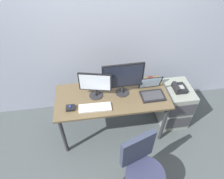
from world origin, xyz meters
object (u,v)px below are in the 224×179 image
object	(u,v)px
file_cabinet	(173,104)
office_chair	(142,172)
desk_phone	(179,88)
trackball_mouse	(70,108)
keyboard	(95,107)
monitor_side	(95,84)
monitor_main	(123,77)
laptop	(152,91)
coffee_mug	(151,80)

from	to	relation	value
file_cabinet	office_chair	bearing A→B (deg)	-128.14
desk_phone	trackball_mouse	distance (m)	1.56
office_chair	keyboard	world-z (taller)	office_chair
file_cabinet	keyboard	world-z (taller)	keyboard
desk_phone	monitor_side	xyz separation A→B (m)	(-1.20, -0.03, 0.26)
file_cabinet	monitor_main	xyz separation A→B (m)	(-0.85, -0.04, 0.69)
laptop	trackball_mouse	bearing A→B (deg)	-173.86
desk_phone	laptop	bearing A→B (deg)	-167.41
file_cabinet	office_chair	xyz separation A→B (m)	(-0.79, -1.01, 0.08)
office_chair	coffee_mug	xyz separation A→B (m)	(0.38, 1.11, 0.39)
office_chair	file_cabinet	bearing A→B (deg)	51.86
file_cabinet	trackball_mouse	world-z (taller)	trackball_mouse
desk_phone	monitor_side	distance (m)	1.23
desk_phone	office_chair	world-z (taller)	office_chair
monitor_main	laptop	bearing A→B (deg)	-10.72
file_cabinet	laptop	world-z (taller)	laptop
monitor_side	keyboard	distance (m)	0.30
monitor_main	desk_phone	bearing A→B (deg)	1.88
monitor_main	trackball_mouse	xyz separation A→B (m)	(-0.70, -0.19, -0.25)
trackball_mouse	file_cabinet	bearing A→B (deg)	8.61
coffee_mug	file_cabinet	bearing A→B (deg)	-13.51
desk_phone	monitor_main	world-z (taller)	monitor_main
coffee_mug	office_chair	bearing A→B (deg)	-108.93
file_cabinet	coffee_mug	distance (m)	0.63
monitor_main	trackball_mouse	world-z (taller)	monitor_main
monitor_main	office_chair	bearing A→B (deg)	-86.63
monitor_main	file_cabinet	bearing A→B (deg)	2.97
laptop	file_cabinet	bearing A→B (deg)	14.31
keyboard	coffee_mug	bearing A→B (deg)	23.82
file_cabinet	trackball_mouse	distance (m)	1.63
monitor_main	trackball_mouse	size ratio (longest dim) A/B	4.90
office_chair	monitor_main	size ratio (longest dim) A/B	1.73
file_cabinet	monitor_side	bearing A→B (deg)	-177.80
trackball_mouse	coffee_mug	xyz separation A→B (m)	(1.13, 0.33, 0.03)
coffee_mug	desk_phone	bearing A→B (deg)	-15.96
file_cabinet	keyboard	bearing A→B (deg)	-167.86
keyboard	coffee_mug	distance (m)	0.91
office_chair	desk_phone	bearing A→B (deg)	51.70
monitor_main	laptop	xyz separation A→B (m)	(0.39, -0.07, -0.22)
desk_phone	laptop	distance (m)	0.47
monitor_main	laptop	distance (m)	0.45
laptop	desk_phone	bearing A→B (deg)	12.59
trackball_mouse	coffee_mug	bearing A→B (deg)	16.36
monitor_main	monitor_side	bearing A→B (deg)	-179.61
file_cabinet	monitor_main	bearing A→B (deg)	-177.03
desk_phone	keyboard	distance (m)	1.26
monitor_side	laptop	size ratio (longest dim) A/B	1.32
monitor_main	monitor_side	xyz separation A→B (m)	(-0.36, -0.00, -0.06)
office_chair	trackball_mouse	distance (m)	1.14
desk_phone	trackball_mouse	bearing A→B (deg)	-171.94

